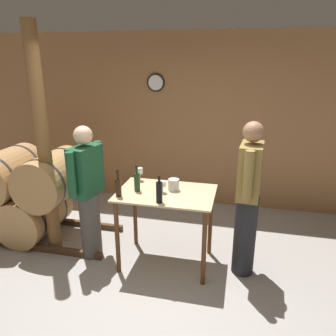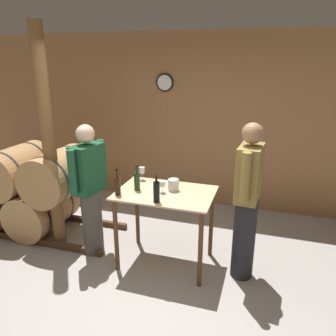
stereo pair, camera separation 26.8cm
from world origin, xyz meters
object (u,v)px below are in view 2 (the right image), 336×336
wine_bottle_center (156,191)px  person_host (247,200)px  ice_bucket (173,185)px  wooden_post (49,143)px  wine_bottle_left (137,180)px  wine_glass_near_center (162,184)px  wine_bottle_far_left (118,185)px  wine_glass_near_left (142,171)px  person_visitor_with_scarf (90,189)px

wine_bottle_center → person_host: size_ratio=0.17×
ice_bucket → person_host: 0.82m
wine_bottle_center → person_host: bearing=18.3°
wooden_post → person_host: size_ratio=1.57×
wine_bottle_left → wine_glass_near_center: 0.29m
wine_glass_near_center → ice_bucket: bearing=46.9°
wine_bottle_far_left → wine_glass_near_left: bearing=81.2°
wine_bottle_far_left → wine_bottle_left: bearing=52.8°
wine_bottle_far_left → wine_bottle_center: size_ratio=0.99×
wine_bottle_far_left → ice_bucket: 0.62m
person_host → wine_glass_near_left: bearing=168.3°
wine_glass_near_center → person_host: 0.92m
wooden_post → wine_bottle_center: 1.51m
person_visitor_with_scarf → wine_bottle_far_left: bearing=-20.0°
wine_glass_near_center → ice_bucket: 0.15m
wine_bottle_far_left → person_visitor_with_scarf: size_ratio=0.18×
wine_glass_near_center → wine_glass_near_left: bearing=139.9°
wine_bottle_center → wine_glass_near_center: wine_bottle_center is taller
ice_bucket → person_visitor_with_scarf: (-0.98, -0.15, -0.11)m
wine_bottle_left → person_visitor_with_scarf: size_ratio=0.18×
wooden_post → wine_bottle_center: wooden_post is taller
wooden_post → wine_glass_near_left: size_ratio=16.70×
ice_bucket → person_visitor_with_scarf: bearing=-171.6°
wooden_post → wine_bottle_left: 1.19m
wine_bottle_center → wine_glass_near_left: wine_bottle_center is taller
wine_bottle_far_left → ice_bucket: (0.54, 0.31, -0.05)m
wine_bottle_left → wine_glass_near_center: bearing=2.4°
wine_bottle_far_left → wine_bottle_left: (0.15, 0.19, 0.00)m
wine_bottle_far_left → person_host: size_ratio=0.17×
wine_bottle_far_left → person_visitor_with_scarf: bearing=160.0°
wine_bottle_left → wine_glass_near_center: wine_bottle_left is taller
ice_bucket → person_host: (0.82, -0.06, -0.05)m
wine_bottle_far_left → person_visitor_with_scarf: (-0.45, 0.16, -0.16)m
wine_bottle_left → wine_bottle_center: size_ratio=1.00×
wine_bottle_center → ice_bucket: 0.37m
wooden_post → wine_glass_near_left: (1.07, 0.29, -0.33)m
wine_glass_near_left → wooden_post: bearing=-165.0°
wooden_post → wine_bottle_far_left: wooden_post is taller
wine_bottle_left → person_host: bearing=2.5°
wine_glass_near_center → wooden_post: bearing=179.4°
wine_bottle_left → ice_bucket: (0.39, 0.12, -0.05)m
ice_bucket → person_host: bearing=-4.5°
wooden_post → wine_glass_near_center: size_ratio=20.29×
wooden_post → wine_bottle_center: (1.45, -0.27, -0.33)m
wine_bottle_left → person_host: (1.21, 0.05, -0.10)m
wine_bottle_far_left → person_host: (1.35, 0.24, -0.10)m
person_host → wine_bottle_left: bearing=-177.5°
wine_bottle_left → wine_glass_near_left: wine_bottle_left is taller
wine_bottle_far_left → wine_glass_near_center: size_ratio=2.20×
wine_glass_near_center → ice_bucket: size_ratio=1.03×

